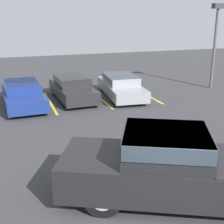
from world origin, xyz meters
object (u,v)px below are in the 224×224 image
pickup_truck (177,167)px  parked_sedan_b (72,87)px  parked_sedan_a (22,93)px  light_post (216,35)px  parked_sedan_c (121,85)px

pickup_truck → parked_sedan_b: pickup_truck is taller
parked_sedan_a → light_post: size_ratio=0.95×
light_post → parked_sedan_a: bearing=-179.7°
parked_sedan_b → light_post: size_ratio=0.86×
parked_sedan_a → parked_sedan_c: bearing=87.3°
parked_sedan_b → parked_sedan_c: size_ratio=0.91×
pickup_truck → parked_sedan_b: 10.27m
pickup_truck → parked_sedan_a: 10.44m
parked_sedan_c → pickup_truck: bearing=-7.8°
parked_sedan_c → light_post: 6.61m
parked_sedan_b → light_post: bearing=86.7°
pickup_truck → light_post: bearing=76.3°
parked_sedan_a → parked_sedan_b: size_ratio=1.11×
parked_sedan_b → parked_sedan_c: parked_sedan_b is taller
pickup_truck → parked_sedan_a: pickup_truck is taller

